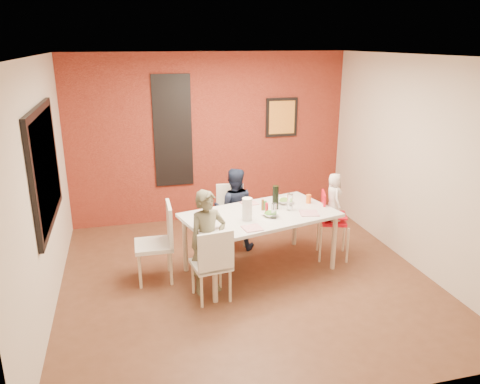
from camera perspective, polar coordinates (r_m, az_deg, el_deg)
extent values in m
plane|color=brown|center=(6.00, 0.72, -10.45)|extent=(4.50, 4.50, 0.00)
cube|color=silver|center=(5.28, 0.84, 16.27)|extent=(4.50, 4.50, 0.02)
cube|color=beige|center=(7.62, -3.67, 6.55)|extent=(4.50, 0.02, 2.70)
cube|color=beige|center=(3.50, 10.52, -7.85)|extent=(4.50, 0.02, 2.70)
cube|color=beige|center=(5.38, -23.02, 0.24)|extent=(0.02, 4.50, 2.70)
cube|color=beige|center=(6.44, 20.53, 3.28)|extent=(0.02, 4.50, 2.70)
cube|color=maroon|center=(7.60, -3.64, 6.52)|extent=(4.50, 0.02, 2.70)
cube|color=black|center=(5.52, -22.69, 2.86)|extent=(0.05, 1.70, 1.30)
cube|color=black|center=(5.51, -22.54, 2.87)|extent=(0.02, 1.55, 1.15)
cube|color=silver|center=(7.47, -8.20, 7.34)|extent=(0.55, 0.03, 1.70)
cube|color=black|center=(7.47, -8.19, 7.34)|extent=(0.60, 0.03, 1.76)
cube|color=black|center=(7.84, 5.09, 9.06)|extent=(0.54, 0.03, 0.64)
cube|color=gold|center=(7.83, 5.13, 9.04)|extent=(0.44, 0.01, 0.54)
cube|color=silver|center=(5.90, 2.49, -2.84)|extent=(2.07, 1.47, 0.04)
cylinder|color=#C4AC92|center=(5.34, -3.08, -9.80)|extent=(0.06, 0.06, 0.74)
cylinder|color=#C4AC92|center=(6.06, -6.70, -6.37)|extent=(0.06, 0.06, 0.74)
cylinder|color=#C4AC92|center=(6.19, 11.38, -6.08)|extent=(0.06, 0.06, 0.74)
cylinder|color=#C4AC92|center=(6.83, 6.69, -3.51)|extent=(0.06, 0.06, 0.74)
cube|color=silver|center=(5.41, -3.57, -8.83)|extent=(0.46, 0.46, 0.05)
cube|color=silver|center=(5.15, -2.95, -7.38)|extent=(0.41, 0.09, 0.47)
cylinder|color=beige|center=(5.70, -2.44, -9.81)|extent=(0.03, 0.03, 0.40)
cylinder|color=beige|center=(5.42, -1.22, -11.36)|extent=(0.03, 0.03, 0.40)
cylinder|color=beige|center=(5.61, -5.74, -10.37)|extent=(0.03, 0.03, 0.40)
cylinder|color=beige|center=(5.33, -4.69, -11.99)|extent=(0.03, 0.03, 0.40)
cube|color=white|center=(6.81, -1.04, -3.08)|extent=(0.44, 0.44, 0.05)
cube|color=white|center=(6.91, -1.25, -0.79)|extent=(0.40, 0.08, 0.45)
cylinder|color=#BBA88B|center=(6.73, -2.23, -5.34)|extent=(0.03, 0.03, 0.39)
cylinder|color=#BBA88B|center=(7.03, -2.54, -4.29)|extent=(0.03, 0.03, 0.39)
cylinder|color=#BBA88B|center=(6.77, 0.53, -5.18)|extent=(0.03, 0.03, 0.39)
cylinder|color=#BBA88B|center=(7.06, 0.11, -4.15)|extent=(0.03, 0.03, 0.39)
cube|color=white|center=(5.87, -10.48, -6.39)|extent=(0.47, 0.47, 0.05)
cube|color=white|center=(5.78, -8.57, -3.90)|extent=(0.05, 0.46, 0.52)
cylinder|color=beige|center=(6.14, -12.19, -7.87)|extent=(0.04, 0.04, 0.45)
cylinder|color=beige|center=(6.15, -8.70, -7.62)|extent=(0.04, 0.04, 0.45)
cylinder|color=beige|center=(5.80, -12.10, -9.45)|extent=(0.04, 0.04, 0.45)
cylinder|color=beige|center=(5.81, -8.39, -9.17)|extent=(0.04, 0.04, 0.45)
cube|color=red|center=(6.48, 11.34, -3.51)|extent=(0.41, 0.41, 0.05)
cube|color=red|center=(6.38, 10.10, -1.70)|extent=(0.13, 0.32, 0.38)
cube|color=red|center=(6.44, 11.38, -2.76)|extent=(0.41, 0.41, 0.02)
cylinder|color=beige|center=(6.44, 12.98, -6.39)|extent=(0.03, 0.03, 0.50)
cylinder|color=beige|center=(6.39, 9.76, -6.36)|extent=(0.03, 0.03, 0.50)
cylinder|color=beige|center=(6.77, 12.54, -5.13)|extent=(0.03, 0.03, 0.50)
cylinder|color=beige|center=(6.72, 9.48, -5.09)|extent=(0.03, 0.03, 0.50)
imported|color=brown|center=(5.46, -3.93, -6.15)|extent=(0.52, 0.41, 1.26)
imported|color=#161C31|center=(6.60, -0.73, -2.07)|extent=(0.67, 0.58, 1.19)
imported|color=silver|center=(6.35, 11.36, -0.60)|extent=(0.24, 0.34, 0.65)
cube|color=white|center=(5.43, 1.51, -4.42)|extent=(0.23, 0.23, 0.01)
cube|color=white|center=(6.25, 1.15, -1.38)|extent=(0.24, 0.24, 0.01)
cube|color=white|center=(5.96, 8.43, -2.56)|extent=(0.27, 0.27, 0.01)
cube|color=white|center=(5.88, -3.95, -2.68)|extent=(0.24, 0.24, 0.01)
imported|color=white|center=(5.81, 3.69, -2.73)|extent=(0.24, 0.24, 0.05)
imported|color=white|center=(6.29, 5.46, -1.11)|extent=(0.25, 0.25, 0.06)
cylinder|color=black|center=(6.02, 4.36, -0.66)|extent=(0.08, 0.08, 0.31)
cylinder|color=silver|center=(5.73, 4.17, -2.31)|extent=(0.07, 0.07, 0.19)
cylinder|color=white|center=(6.00, 6.11, -1.25)|extent=(0.08, 0.08, 0.22)
cylinder|color=white|center=(5.64, 0.88, -2.11)|extent=(0.12, 0.12, 0.28)
cylinder|color=red|center=(5.85, 3.28, -2.04)|extent=(0.04, 0.04, 0.15)
cylinder|color=#296F25|center=(5.95, 3.10, -1.75)|extent=(0.04, 0.04, 0.14)
cylinder|color=brown|center=(6.00, 2.79, -1.57)|extent=(0.04, 0.04, 0.14)
cylinder|color=orange|center=(6.32, 8.35, -0.84)|extent=(0.07, 0.07, 0.12)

